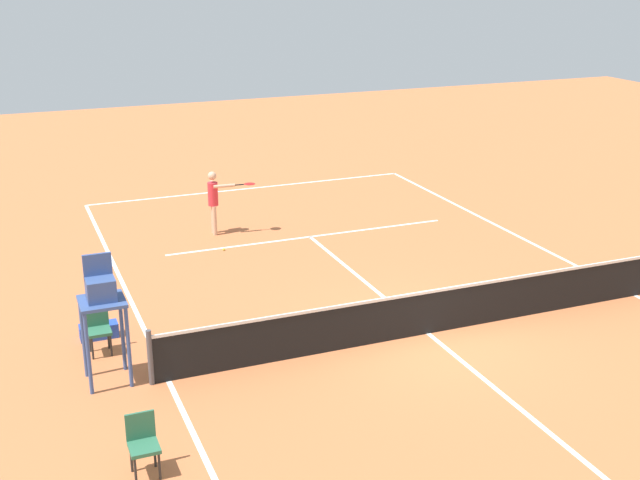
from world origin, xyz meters
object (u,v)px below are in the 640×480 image
at_px(courtside_chair_near, 143,442).
at_px(umpire_chair, 102,300).
at_px(courtside_chair_mid, 99,327).
at_px(player_serving, 215,197).
at_px(equipment_bag, 99,331).
at_px(tennis_ball, 224,249).

bearing_deg(courtside_chair_near, umpire_chair, -88.50).
bearing_deg(courtside_chair_near, courtside_chair_mid, -89.20).
bearing_deg(player_serving, courtside_chair_mid, -28.25).
bearing_deg(courtside_chair_mid, equipment_bag, -95.51).
height_order(player_serving, courtside_chair_mid, player_serving).
distance_m(umpire_chair, equipment_bag, 2.41).
xyz_separation_m(player_serving, umpire_chair, (4.06, 7.51, 0.53)).
xyz_separation_m(player_serving, courtside_chair_mid, (4.04, 6.28, -0.54)).
xyz_separation_m(courtside_chair_mid, equipment_bag, (-0.07, -0.68, -0.38)).
bearing_deg(courtside_chair_mid, umpire_chair, 89.04).
xyz_separation_m(tennis_ball, equipment_bag, (3.78, 4.17, 0.12)).
relative_size(player_serving, tennis_ball, 26.40).
bearing_deg(tennis_ball, courtside_chair_mid, 51.54).
relative_size(umpire_chair, equipment_bag, 3.17).
relative_size(tennis_ball, umpire_chair, 0.03).
xyz_separation_m(player_serving, courtside_chair_near, (3.98, 10.61, -0.54)).
height_order(umpire_chair, courtside_chair_near, umpire_chair).
bearing_deg(courtside_chair_near, tennis_ball, -112.43).
bearing_deg(tennis_ball, player_serving, -97.46).
bearing_deg(equipment_bag, courtside_chair_near, 89.94).
relative_size(tennis_ball, equipment_bag, 0.09).
distance_m(player_serving, umpire_chair, 8.55).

